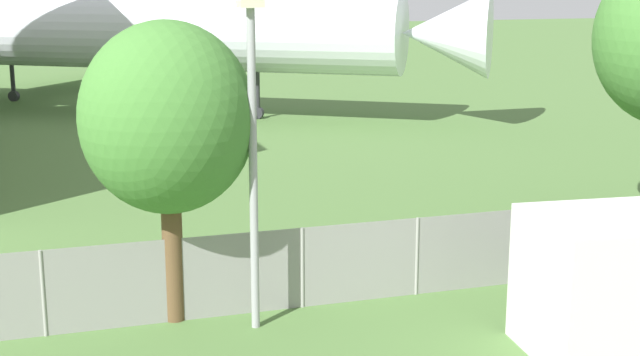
# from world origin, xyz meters

# --- Properties ---
(perimeter_fence) EXTENTS (56.07, 0.07, 1.70)m
(perimeter_fence) POSITION_xyz_m (0.00, 11.35, 0.85)
(perimeter_fence) COLOR gray
(perimeter_fence) RESTS_ON ground
(airplane) EXTENTS (42.85, 36.19, 11.96)m
(airplane) POSITION_xyz_m (-6.39, 43.01, 4.12)
(airplane) COLOR white
(airplane) RESTS_ON ground
(tree_left_of_cabin) EXTENTS (3.35, 3.35, 5.92)m
(tree_left_of_cabin) POSITION_xyz_m (-2.62, 11.46, 4.04)
(tree_left_of_cabin) COLOR brown
(tree_left_of_cabin) RESTS_ON ground
(light_mast) EXTENTS (0.44, 0.44, 6.50)m
(light_mast) POSITION_xyz_m (-1.17, 10.60, 4.07)
(light_mast) COLOR #99999E
(light_mast) RESTS_ON ground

